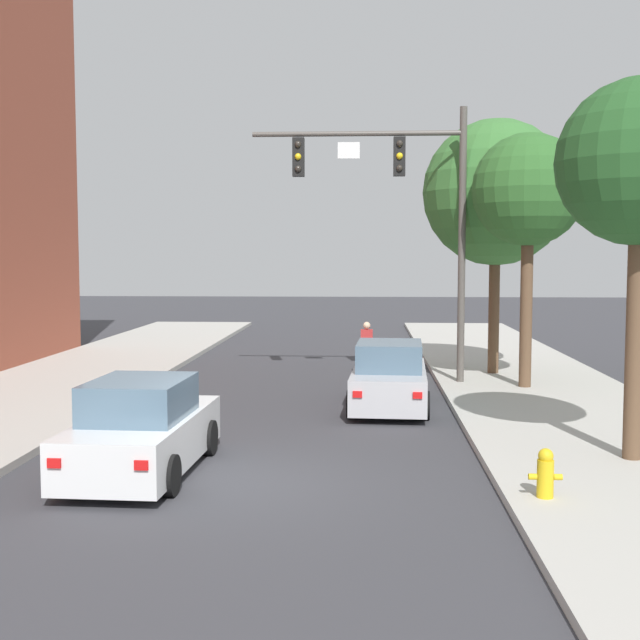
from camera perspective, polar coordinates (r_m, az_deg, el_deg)
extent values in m
plane|color=#38383D|center=(13.56, -5.39, -11.10)|extent=(120.00, 120.00, 0.00)
cylinder|color=#514C47|center=(23.04, 9.75, 5.06)|extent=(0.20, 0.20, 7.50)
cylinder|color=#514C47|center=(23.13, 2.58, 12.70)|extent=(5.75, 0.14, 0.14)
cube|color=black|center=(23.07, 5.49, 11.15)|extent=(0.32, 0.28, 1.05)
sphere|color=#2D2823|center=(22.96, 5.51, 12.01)|extent=(0.18, 0.18, 0.18)
sphere|color=yellow|center=(22.92, 5.51, 11.19)|extent=(0.18, 0.18, 0.18)
sphere|color=#2D2823|center=(22.88, 5.50, 10.37)|extent=(0.18, 0.18, 0.18)
cube|color=black|center=(23.12, -1.49, 11.15)|extent=(0.32, 0.28, 1.05)
sphere|color=#2D2823|center=(23.01, -1.53, 12.01)|extent=(0.18, 0.18, 0.18)
sphere|color=yellow|center=(22.97, -1.52, 11.19)|extent=(0.18, 0.18, 0.18)
sphere|color=#2D2823|center=(22.94, -1.52, 10.37)|extent=(0.18, 0.18, 0.18)
cube|color=white|center=(23.05, 1.99, 11.60)|extent=(0.60, 0.03, 0.44)
cube|color=#B7B7BC|center=(19.79, 4.80, -4.49)|extent=(1.91, 4.28, 0.80)
cube|color=slate|center=(19.54, 4.81, -2.47)|extent=(1.60, 2.07, 0.64)
cylinder|color=black|center=(21.14, 2.68, -4.56)|extent=(0.25, 0.65, 0.64)
cylinder|color=black|center=(21.12, 7.07, -4.60)|extent=(0.25, 0.65, 0.64)
cylinder|color=black|center=(18.58, 2.21, -5.81)|extent=(0.25, 0.65, 0.64)
cylinder|color=black|center=(18.55, 7.22, -5.86)|extent=(0.25, 0.65, 0.64)
cube|color=red|center=(17.71, 2.59, -5.14)|extent=(0.20, 0.05, 0.14)
cube|color=red|center=(17.68, 6.74, -5.18)|extent=(0.20, 0.05, 0.14)
cube|color=silver|center=(14.29, -12.08, -8.06)|extent=(1.86, 4.26, 0.80)
cube|color=slate|center=(14.01, -12.32, -5.31)|extent=(1.58, 2.06, 0.64)
cylinder|color=black|center=(15.79, -13.46, -7.77)|extent=(0.25, 0.65, 0.64)
cylinder|color=black|center=(15.36, -7.69, -8.04)|extent=(0.25, 0.65, 0.64)
cylinder|color=black|center=(13.42, -17.10, -10.03)|extent=(0.25, 0.65, 0.64)
cylinder|color=black|center=(12.91, -10.35, -10.49)|extent=(0.25, 0.65, 0.64)
cube|color=red|center=(12.54, -17.86, -9.38)|extent=(0.20, 0.05, 0.14)
cube|color=red|center=(12.11, -12.22, -9.76)|extent=(0.20, 0.05, 0.14)
cylinder|color=#232847|center=(25.07, 3.02, -2.89)|extent=(0.14, 0.14, 0.85)
cylinder|color=#232847|center=(25.07, 3.43, -2.90)|extent=(0.14, 0.14, 0.85)
cube|color=#B72D2D|center=(24.99, 3.24, -1.29)|extent=(0.36, 0.22, 0.56)
sphere|color=beige|center=(24.95, 3.24, -0.38)|extent=(0.22, 0.22, 0.22)
cylinder|color=gold|center=(12.55, 15.26, -10.51)|extent=(0.24, 0.24, 0.55)
sphere|color=gold|center=(12.47, 15.29, -9.02)|extent=(0.22, 0.22, 0.22)
cylinder|color=gold|center=(12.51, 14.44, -10.41)|extent=(0.12, 0.09, 0.09)
cylinder|color=gold|center=(12.59, 16.08, -10.36)|extent=(0.12, 0.09, 0.09)
cylinder|color=brown|center=(15.06, 20.89, -1.50)|extent=(0.32, 0.32, 3.99)
sphere|color=#235123|center=(15.07, 21.22, 10.12)|extent=(2.82, 2.82, 2.82)
cylinder|color=brown|center=(22.52, 14.02, 0.68)|extent=(0.32, 0.32, 4.10)
sphere|color=#2D6028|center=(22.54, 14.17, 8.71)|extent=(2.96, 2.96, 2.96)
cylinder|color=brown|center=(25.03, 11.89, 0.65)|extent=(0.32, 0.32, 3.72)
sphere|color=#387033|center=(25.05, 12.02, 8.59)|extent=(4.28, 4.28, 4.28)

